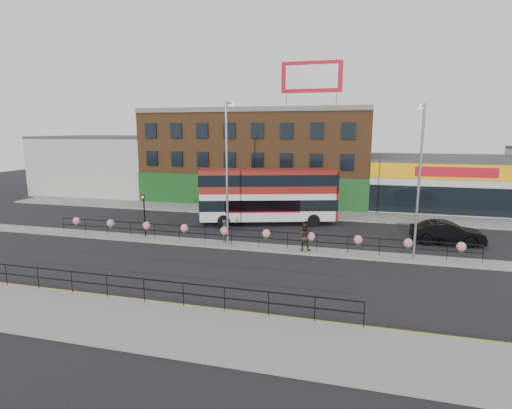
% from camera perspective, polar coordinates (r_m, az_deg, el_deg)
% --- Properties ---
extents(ground, '(120.00, 120.00, 0.00)m').
position_cam_1_polar(ground, '(28.13, -1.56, -6.11)').
color(ground, black).
rests_on(ground, ground).
extents(south_pavement, '(60.00, 4.00, 0.15)m').
position_cam_1_polar(south_pavement, '(17.71, -12.98, -16.63)').
color(south_pavement, gray).
rests_on(south_pavement, ground).
extents(north_pavement, '(60.00, 4.00, 0.15)m').
position_cam_1_polar(north_pavement, '(39.42, 3.33, -1.12)').
color(north_pavement, gray).
rests_on(north_pavement, ground).
extents(median, '(60.00, 1.60, 0.15)m').
position_cam_1_polar(median, '(28.11, -1.56, -5.96)').
color(median, gray).
rests_on(median, ground).
extents(yellow_line_inner, '(60.00, 0.10, 0.01)m').
position_cam_1_polar(yellow_line_inner, '(19.59, -9.78, -13.96)').
color(yellow_line_inner, gold).
rests_on(yellow_line_inner, ground).
extents(yellow_line_outer, '(60.00, 0.10, 0.01)m').
position_cam_1_polar(yellow_line_outer, '(19.44, -10.00, -14.17)').
color(yellow_line_outer, gold).
rests_on(yellow_line_outer, ground).
extents(brick_building, '(25.00, 12.21, 10.30)m').
position_cam_1_polar(brick_building, '(47.33, 0.54, 7.05)').
color(brick_building, brown).
rests_on(brick_building, ground).
extents(supermarket, '(15.00, 12.25, 5.30)m').
position_cam_1_polar(supermarket, '(46.83, 25.01, 2.96)').
color(supermarket, silver).
rests_on(supermarket, ground).
extents(warehouse_west, '(15.50, 12.00, 7.30)m').
position_cam_1_polar(warehouse_west, '(55.99, -20.08, 5.45)').
color(warehouse_west, '#ADAEA9').
rests_on(warehouse_west, ground).
extents(billboard, '(6.00, 0.29, 4.40)m').
position_cam_1_polar(billboard, '(41.45, 7.95, 17.59)').
color(billboard, '#B70A1A').
rests_on(billboard, brick_building).
extents(median_railing, '(30.04, 0.56, 1.23)m').
position_cam_1_polar(median_railing, '(27.84, -1.57, -4.05)').
color(median_railing, black).
rests_on(median_railing, median).
extents(south_railing, '(20.04, 0.05, 1.12)m').
position_cam_1_polar(south_railing, '(19.77, -15.74, -10.98)').
color(south_railing, black).
rests_on(south_railing, south_pavement).
extents(double_decker_bus, '(12.04, 6.02, 4.75)m').
position_cam_1_polar(double_decker_bus, '(34.58, 1.81, 2.02)').
color(double_decker_bus, silver).
rests_on(double_decker_bus, ground).
extents(car, '(1.96, 5.03, 1.63)m').
position_cam_1_polar(car, '(31.85, 25.61, -3.66)').
color(car, black).
rests_on(car, ground).
extents(pedestrian_a, '(0.62, 0.43, 1.61)m').
position_cam_1_polar(pedestrian_a, '(28.82, -4.45, -3.76)').
color(pedestrian_a, '#34313E').
rests_on(pedestrian_a, median).
extents(pedestrian_b, '(0.94, 0.74, 1.89)m').
position_cam_1_polar(pedestrian_b, '(26.84, 6.89, -4.58)').
color(pedestrian_b, '#2B231A').
rests_on(pedestrian_b, median).
extents(lamp_column_west, '(0.35, 1.73, 9.88)m').
position_cam_1_polar(lamp_column_west, '(27.70, -4.04, 6.27)').
color(lamp_column_west, gray).
rests_on(lamp_column_west, median).
extents(lamp_column_east, '(0.34, 1.67, 9.49)m').
position_cam_1_polar(lamp_column_east, '(26.28, 22.32, 4.76)').
color(lamp_column_east, gray).
rests_on(lamp_column_east, median).
extents(traffic_light_median, '(0.15, 0.28, 3.65)m').
position_cam_1_polar(traffic_light_median, '(31.03, -15.70, -0.22)').
color(traffic_light_median, black).
rests_on(traffic_light_median, median).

